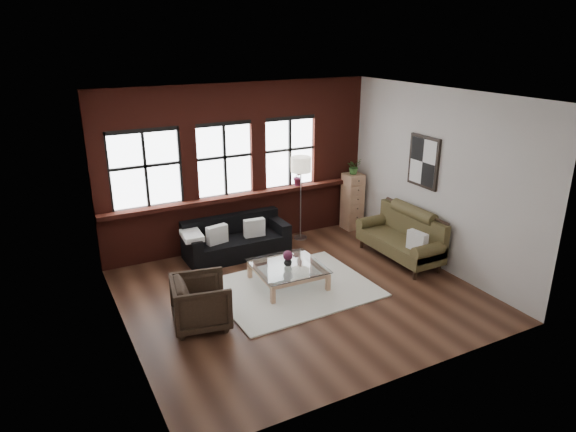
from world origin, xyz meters
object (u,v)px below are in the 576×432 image
dark_sofa (237,238)px  floor_lamp (301,195)px  vintage_settee (400,235)px  armchair (201,302)px  coffee_table (288,275)px  vase (288,261)px  drawer_chest (352,201)px

dark_sofa → floor_lamp: bearing=7.3°
vintage_settee → armchair: vintage_settee is taller
coffee_table → floor_lamp: floor_lamp is taller
vase → floor_lamp: size_ratio=0.08×
dark_sofa → coffee_table: 1.58m
drawer_chest → dark_sofa: bearing=-175.9°
floor_lamp → vase: bearing=-124.9°
dark_sofa → vintage_settee: vintage_settee is taller
dark_sofa → vase: 1.57m
coffee_table → drawer_chest: (2.49, 1.74, 0.43)m
armchair → coffee_table: 1.79m
coffee_table → drawer_chest: size_ratio=0.91×
floor_lamp → dark_sofa: bearing=-172.7°
drawer_chest → armchair: bearing=-151.6°
armchair → vase: 1.78m
vase → drawer_chest: (2.49, 1.74, 0.17)m
armchair → vase: armchair is taller
floor_lamp → coffee_table: bearing=-124.9°
vintage_settee → dark_sofa: bearing=148.7°
drawer_chest → floor_lamp: 1.33m
vase → floor_lamp: 2.17m
vintage_settee → coffee_table: (-2.33, 0.06, -0.31)m
coffee_table → floor_lamp: (1.21, 1.73, 0.76)m
coffee_table → vase: 0.26m
coffee_table → drawer_chest: drawer_chest is taller
armchair → vase: bearing=-62.0°
vintage_settee → vase: vintage_settee is taller
vintage_settee → vase: (-2.33, 0.06, -0.05)m
armchair → vase: size_ratio=5.44×
drawer_chest → floor_lamp: size_ratio=0.65×
armchair → drawer_chest: 4.77m
vintage_settee → floor_lamp: size_ratio=0.97×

